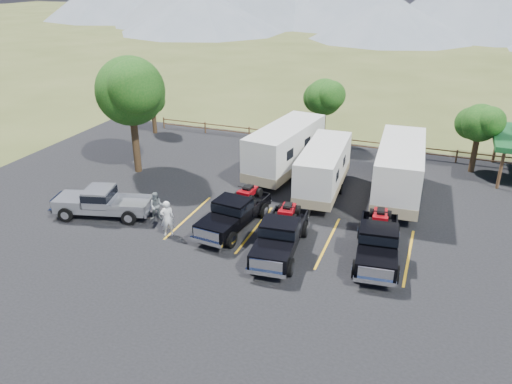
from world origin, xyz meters
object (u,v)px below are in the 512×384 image
(rig_right, at_px, (378,240))
(trailer_right, at_px, (399,171))
(trailer_center, at_px, (323,170))
(person_a, at_px, (167,218))
(person_b, at_px, (157,206))
(pickup_silver, at_px, (103,202))
(rig_left, at_px, (235,211))
(rig_center, at_px, (281,234))
(tree_big_nw, at_px, (130,91))
(trailer_left, at_px, (285,149))

(rig_right, xyz_separation_m, trailer_right, (0.13, 7.24, 0.86))
(rig_right, bearing_deg, trailer_right, 83.01)
(trailer_center, distance_m, person_a, 10.22)
(person_b, bearing_deg, trailer_right, 6.74)
(trailer_center, height_order, pickup_silver, trailer_center)
(trailer_center, height_order, person_a, trailer_center)
(rig_left, bearing_deg, person_a, -138.33)
(rig_left, height_order, rig_center, rig_center)
(rig_center, bearing_deg, tree_big_nw, 146.67)
(pickup_silver, bearing_deg, trailer_right, 103.74)
(trailer_right, bearing_deg, tree_big_nw, -177.53)
(tree_big_nw, height_order, rig_left, tree_big_nw)
(rig_center, relative_size, trailer_right, 0.60)
(tree_big_nw, relative_size, trailer_left, 0.81)
(trailer_left, bearing_deg, person_b, -109.09)
(tree_big_nw, height_order, trailer_left, tree_big_nw)
(rig_right, distance_m, person_b, 12.00)
(tree_big_nw, bearing_deg, trailer_left, 17.45)
(tree_big_nw, xyz_separation_m, person_a, (6.51, -7.24, -4.58))
(pickup_silver, distance_m, person_b, 3.12)
(tree_big_nw, distance_m, pickup_silver, 8.32)
(person_a, bearing_deg, person_b, -83.63)
(rig_center, bearing_deg, rig_right, 7.87)
(trailer_center, bearing_deg, rig_left, -122.05)
(rig_center, distance_m, person_a, 6.03)
(rig_center, xyz_separation_m, person_b, (-7.45, 0.79, -0.12))
(rig_left, bearing_deg, trailer_right, 47.59)
(trailer_left, distance_m, trailer_right, 7.68)
(rig_center, distance_m, trailer_center, 7.51)
(trailer_left, relative_size, person_b, 5.96)
(rig_left, xyz_separation_m, person_b, (-4.37, -0.73, -0.11))
(tree_big_nw, distance_m, person_b, 9.11)
(rig_center, bearing_deg, trailer_right, 55.35)
(rig_left, xyz_separation_m, rig_center, (3.08, -1.52, 0.01))
(tree_big_nw, distance_m, trailer_center, 13.44)
(person_a, bearing_deg, rig_center, 144.38)
(tree_big_nw, xyz_separation_m, trailer_right, (17.20, 1.60, -3.76))
(rig_right, height_order, trailer_left, trailer_left)
(tree_big_nw, height_order, person_a, tree_big_nw)
(person_a, bearing_deg, rig_left, 174.40)
(trailer_left, relative_size, pickup_silver, 1.65)
(rig_center, distance_m, rig_right, 4.67)
(rig_left, bearing_deg, trailer_left, 94.94)
(rig_left, bearing_deg, rig_center, -19.84)
(tree_big_nw, bearing_deg, rig_left, -28.72)
(rig_right, xyz_separation_m, trailer_center, (-4.26, 6.42, 0.65))
(pickup_silver, bearing_deg, person_a, 67.05)
(rig_left, relative_size, person_a, 3.00)
(rig_left, bearing_deg, tree_big_nw, 157.74)
(tree_big_nw, distance_m, rig_center, 14.93)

